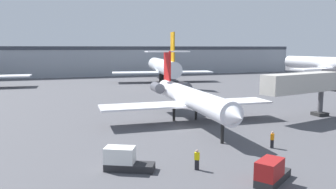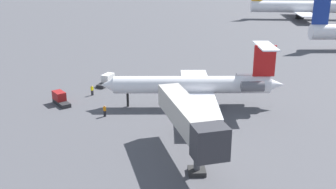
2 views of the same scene
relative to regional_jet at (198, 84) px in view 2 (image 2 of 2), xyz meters
name	(u,v)px [view 2 (image 2 of 2)]	position (x,y,z in m)	size (l,w,h in m)	color
ground_plane	(179,103)	(-1.51, -2.74, -3.52)	(400.00, 400.00, 0.10)	#4C4C51
regional_jet	(198,84)	(0.00, 0.00, 0.00)	(23.25, 27.32, 9.33)	white
jet_bridge	(191,121)	(17.62, -2.82, 1.50)	(16.03, 6.31, 6.68)	#B7B2A8
ground_crew_marshaller	(105,111)	(3.53, -13.53, -2.61)	(0.48, 0.44, 1.69)	black
ground_crew_loader	(92,90)	(-5.87, -16.59, -2.61)	(0.48, 0.45, 1.69)	black
baggage_tug_lead	(107,80)	(-11.49, -14.75, -2.63)	(4.21, 3.01, 1.90)	#262628
baggage_tug_trailing	(60,99)	(-1.88, -20.89, -2.63)	(4.10, 3.40, 1.90)	#262628
parked_airliner_west_end	(300,7)	(-92.05, 48.77, 0.93)	(31.33, 36.94, 13.61)	white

